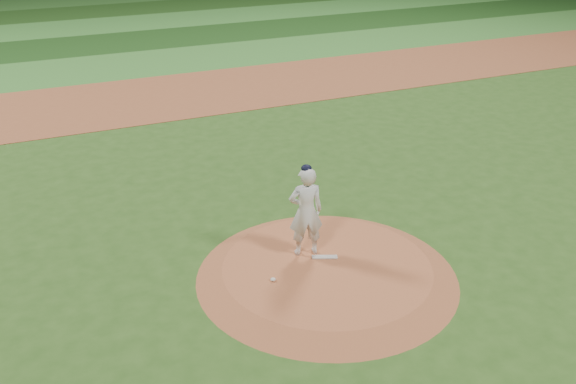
{
  "coord_description": "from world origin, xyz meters",
  "views": [
    {
      "loc": [
        -5.42,
        -10.13,
        7.45
      ],
      "look_at": [
        0.0,
        2.0,
        1.1
      ],
      "focal_mm": 40.0,
      "sensor_mm": 36.0,
      "label": 1
    }
  ],
  "objects_px": {
    "pitchers_mound": "(327,271)",
    "pitcher_on_mound": "(306,211)",
    "pitching_rubber": "(325,257)",
    "rosin_bag": "(273,279)"
  },
  "relations": [
    {
      "from": "pitchers_mound",
      "to": "pitcher_on_mound",
      "type": "bearing_deg",
      "value": 105.49
    },
    {
      "from": "pitching_rubber",
      "to": "rosin_bag",
      "type": "bearing_deg",
      "value": -141.59
    },
    {
      "from": "pitchers_mound",
      "to": "rosin_bag",
      "type": "distance_m",
      "value": 1.26
    },
    {
      "from": "pitching_rubber",
      "to": "rosin_bag",
      "type": "height_order",
      "value": "rosin_bag"
    },
    {
      "from": "pitchers_mound",
      "to": "rosin_bag",
      "type": "xyz_separation_m",
      "value": [
        -1.25,
        -0.05,
        0.16
      ]
    },
    {
      "from": "pitching_rubber",
      "to": "rosin_bag",
      "type": "relative_size",
      "value": 4.9
    },
    {
      "from": "rosin_bag",
      "to": "pitchers_mound",
      "type": "bearing_deg",
      "value": 2.32
    },
    {
      "from": "pitching_rubber",
      "to": "rosin_bag",
      "type": "distance_m",
      "value": 1.41
    },
    {
      "from": "pitching_rubber",
      "to": "pitcher_on_mound",
      "type": "height_order",
      "value": "pitcher_on_mound"
    },
    {
      "from": "pitching_rubber",
      "to": "pitcher_on_mound",
      "type": "bearing_deg",
      "value": 153.81
    }
  ]
}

